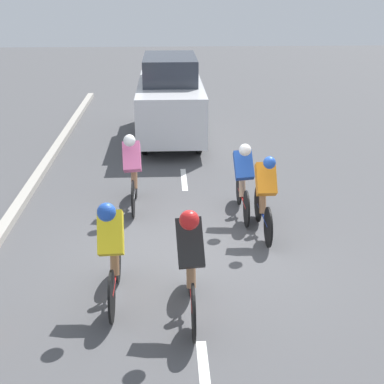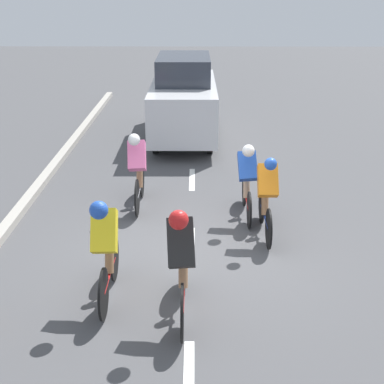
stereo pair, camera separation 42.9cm
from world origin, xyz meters
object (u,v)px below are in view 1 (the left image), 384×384
cyclist_pink (133,169)px  cyclist_blue (243,177)px  support_car (170,98)px  cyclist_orange (265,193)px  cyclist_black (191,260)px  cyclist_yellow (112,248)px

cyclist_pink → cyclist_blue: 2.06m
cyclist_pink → support_car: size_ratio=0.36×
cyclist_blue → support_car: (1.24, -5.45, 0.34)m
cyclist_orange → cyclist_black: size_ratio=0.96×
cyclist_yellow → support_car: support_car is taller
cyclist_blue → support_car: bearing=-77.2°
cyclist_yellow → support_car: (-0.86, -8.21, 0.29)m
cyclist_yellow → cyclist_blue: (-2.10, -2.76, -0.05)m
cyclist_orange → cyclist_blue: size_ratio=1.00×
cyclist_yellow → cyclist_blue: bearing=-127.2°
cyclist_yellow → support_car: size_ratio=0.36×
cyclist_yellow → cyclist_black: bearing=158.3°
cyclist_orange → cyclist_blue: 0.82m
cyclist_black → cyclist_pink: bearing=-76.0°
cyclist_pink → support_car: support_car is taller
cyclist_pink → cyclist_black: size_ratio=0.95×
cyclist_black → support_car: bearing=-89.0°
cyclist_orange → cyclist_blue: bearing=-72.1°
cyclist_black → support_car: size_ratio=0.38×
cyclist_yellow → cyclist_pink: bearing=-91.6°
cyclist_black → support_car: 8.61m
cyclist_pink → support_car: bearing=-98.7°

